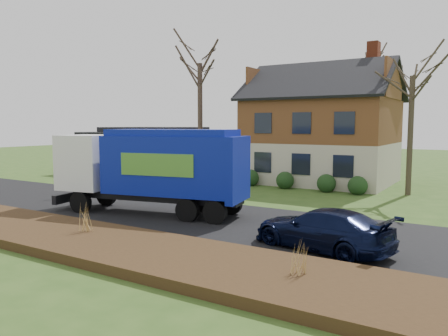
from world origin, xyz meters
The scene contains 13 objects.
ground centered at (0.00, 0.00, 0.00)m, with size 120.00×120.00×0.00m, color #2F4E1A.
road centered at (0.00, 0.00, 0.01)m, with size 80.00×7.00×0.02m, color black.
mulch_verge centered at (0.00, -5.30, 0.15)m, with size 80.00×3.50×0.30m, color black.
main_house centered at (1.49, 13.91, 4.03)m, with size 12.95×8.95×9.26m.
ranch_house centered at (-12.00, 13.00, 1.81)m, with size 9.80×8.20×3.70m.
garbage_truck centered at (-0.64, -0.30, 2.14)m, with size 8.94×3.98×3.71m.
silver_sedan centered at (-4.91, 4.25, 0.67)m, with size 1.43×4.10×1.35m, color #B6B8BF.
navy_wagon centered at (7.49, -1.80, 0.66)m, with size 1.84×4.51×1.31m, color black.
tree_front_west centered at (-4.97, 9.53, 9.13)m, with size 3.73×3.73×11.08m.
tree_front_east centered at (8.03, 11.04, 7.61)m, with size 3.37×3.37×9.36m.
tree_back centered at (2.77, 23.29, 9.90)m, with size 3.75×3.75×11.88m.
grass_clump_mid centered at (0.27, -4.92, 0.76)m, with size 0.33×0.27×0.92m.
grass_clump_east centered at (8.06, -5.12, 0.69)m, with size 0.32×0.26×0.79m.
Camera 1 is at (11.89, -14.81, 3.92)m, focal length 35.00 mm.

